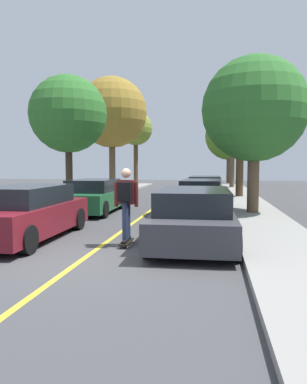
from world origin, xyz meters
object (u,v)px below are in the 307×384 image
object	(u,v)px
street_tree_right_farthest	(229,136)
skateboarder	(126,200)
parked_car_left_near	(94,196)
street_tree_left_far	(136,129)
street_tree_right_nearest	(255,110)
parked_car_left_nearest	(26,213)
street_tree_right_near	(240,130)
parked_car_right_nearest	(194,217)
skateboard	(126,242)
street_tree_right_far	(233,124)
street_tree_left_near	(112,113)
street_tree_left_nearest	(68,114)
parked_car_right_far	(205,188)
parked_car_right_near	(202,196)

from	to	relation	value
street_tree_right_farthest	skateboarder	xyz separation A→B (m)	(-3.52, -28.90, -3.66)
parked_car_left_near	street_tree_right_farthest	bearing A→B (deg)	74.82
street_tree_left_far	skateboarder	world-z (taller)	street_tree_left_far
street_tree_left_far	street_tree_right_nearest	xyz separation A→B (m)	(8.20, -17.41, -1.05)
parked_car_left_nearest	street_tree_right_near	bearing A→B (deg)	64.01
street_tree_right_nearest	parked_car_left_near	bearing A→B (deg)	-179.88
parked_car_left_near	parked_car_right_nearest	size ratio (longest dim) A/B	1.00
parked_car_left_nearest	street_tree_right_nearest	size ratio (longest dim) A/B	0.78
parked_car_left_near	skateboard	world-z (taller)	parked_car_left_near
street_tree_right_far	skateboard	size ratio (longest dim) A/B	8.47
street_tree_right_nearest	street_tree_right_far	distance (m)	16.26
street_tree_left_near	skateboard	bearing A→B (deg)	-73.29
street_tree_right_farthest	street_tree_right_near	bearing A→B (deg)	-90.00
street_tree_right_near	skateboard	bearing A→B (deg)	-104.95
parked_car_left_nearest	skateboarder	xyz separation A→B (m)	(2.74, -0.37, 0.42)
street_tree_right_near	skateboard	world-z (taller)	street_tree_right_near
street_tree_left_nearest	street_tree_right_nearest	size ratio (longest dim) A/B	1.02
parked_car_right_far	street_tree_right_farthest	size ratio (longest dim) A/B	0.66
parked_car_right_far	street_tree_right_far	distance (m)	11.09
parked_car_left_nearest	parked_car_right_nearest	xyz separation A→B (m)	(4.32, 0.09, -0.01)
parked_car_right_far	street_tree_left_near	bearing A→B (deg)	150.79
parked_car_right_far	street_tree_left_nearest	size ratio (longest dim) A/B	0.78
street_tree_left_far	street_tree_right_far	world-z (taller)	street_tree_right_far
parked_car_right_nearest	street_tree_left_nearest	distance (m)	10.50
street_tree_left_nearest	parked_car_right_nearest	bearing A→B (deg)	-50.60
parked_car_left_nearest	street_tree_left_nearest	distance (m)	8.72
parked_car_left_near	street_tree_right_far	xyz separation A→B (m)	(6.26, 16.22, 4.52)
street_tree_left_near	street_tree_left_far	xyz separation A→B (m)	(0.00, 7.64, -0.37)
parked_car_right_nearest	skateboarder	xyz separation A→B (m)	(-1.58, -0.46, 0.43)
street_tree_right_farthest	parked_car_left_nearest	bearing A→B (deg)	-102.37
parked_car_right_nearest	street_tree_left_far	size ratio (longest dim) A/B	0.68
street_tree_left_nearest	skateboarder	world-z (taller)	street_tree_left_nearest
street_tree_right_near	street_tree_right_farthest	world-z (taller)	street_tree_right_farthest
street_tree_right_near	street_tree_left_far	bearing A→B (deg)	129.18
street_tree_right_nearest	street_tree_right_far	bearing A→B (deg)	90.00
street_tree_right_near	street_tree_right_far	bearing A→B (deg)	90.00
street_tree_left_near	street_tree_right_far	bearing A→B (deg)	38.14
parked_car_left_nearest	street_tree_left_nearest	world-z (taller)	street_tree_left_nearest
parked_car_right_far	street_tree_left_nearest	bearing A→B (deg)	-147.13
parked_car_right_near	street_tree_right_near	distance (m)	7.63
street_tree_right_farthest	skateboard	xyz separation A→B (m)	(-3.52, -28.87, -4.67)
street_tree_left_far	parked_car_right_near	bearing A→B (deg)	-69.44
parked_car_right_nearest	street_tree_right_near	size ratio (longest dim) A/B	0.82
parked_car_left_near	skateboarder	distance (m)	6.46
street_tree_left_near	skateboarder	bearing A→B (deg)	-73.32
skateboarder	street_tree_right_nearest	bearing A→B (deg)	58.98
skateboard	street_tree_right_far	bearing A→B (deg)	80.93
street_tree_right_farthest	parked_car_right_far	bearing A→B (deg)	-96.59
skateboard	street_tree_left_nearest	bearing A→B (deg)	120.18
parked_car_left_near	street_tree_left_near	world-z (taller)	street_tree_left_near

